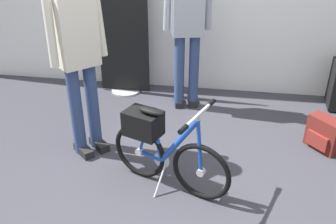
% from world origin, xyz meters
% --- Properties ---
extents(ground_plane, '(7.62, 7.62, 0.00)m').
position_xyz_m(ground_plane, '(0.00, 0.00, 0.00)').
color(ground_plane, '#38383F').
extents(floor_banner_stand, '(0.60, 0.36, 1.78)m').
position_xyz_m(floor_banner_stand, '(-0.74, 1.82, 0.80)').
color(floor_banner_stand, '#B7B7BC').
rests_on(floor_banner_stand, ground_plane).
extents(folding_bike_foreground, '(0.98, 0.56, 0.74)m').
position_xyz_m(folding_bike_foreground, '(0.01, 0.12, 0.36)').
color(folding_bike_foreground, black).
rests_on(folding_bike_foreground, ground_plane).
extents(visitor_near_wall, '(0.39, 0.41, 1.71)m').
position_xyz_m(visitor_near_wall, '(-0.75, 0.52, 0.98)').
color(visitor_near_wall, navy).
rests_on(visitor_near_wall, ground_plane).
extents(visitor_browsing, '(0.52, 0.33, 1.72)m').
position_xyz_m(visitor_browsing, '(0.04, 1.54, 0.99)').
color(visitor_browsing, navy).
rests_on(visitor_browsing, ground_plane).
extents(backpack_on_floor, '(0.33, 0.34, 0.31)m').
position_xyz_m(backpack_on_floor, '(1.41, 0.87, 0.15)').
color(backpack_on_floor, maroon).
rests_on(backpack_on_floor, ground_plane).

